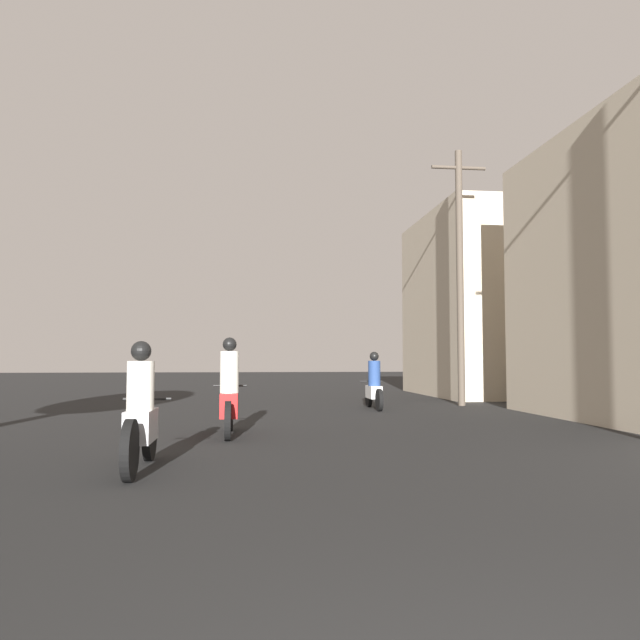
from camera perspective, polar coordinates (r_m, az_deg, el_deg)
The scene contains 5 objects.
motorcycle_silver at distance 7.85m, azimuth -16.07°, elevation -8.61°, with size 0.60×2.09×1.54m.
motorcycle_red at distance 11.02m, azimuth -8.30°, elevation -6.96°, with size 0.60×2.06×1.70m.
motorcycle_white at distance 16.61m, azimuth 4.95°, elevation -6.03°, with size 0.60×1.94×1.51m.
building_right_far at distance 23.71m, azimuth 14.59°, elevation 1.32°, with size 4.25×6.90×6.60m.
utility_pole_far at distance 18.35m, azimuth 12.68°, elevation 4.39°, with size 1.60×0.20×7.35m.
Camera 1 is at (-0.97, -1.57, 1.33)m, focal length 35.00 mm.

